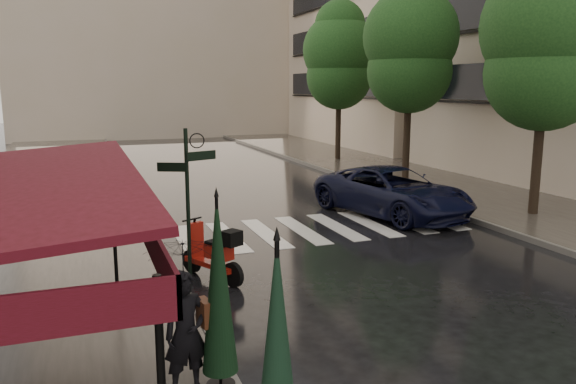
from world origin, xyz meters
TOP-DOWN VIEW (x-y plane):
  - ground at (0.00, 0.00)m, footprint 120.00×120.00m
  - sidewalk_near at (-4.50, 12.00)m, footprint 6.00×60.00m
  - sidewalk_far at (10.25, 12.00)m, footprint 5.50×60.00m
  - curb_near at (-1.45, 12.00)m, footprint 0.12×60.00m
  - curb_far at (7.45, 12.00)m, footprint 0.12×60.00m
  - crosswalk at (2.98, 6.00)m, footprint 7.85×3.20m
  - signpost at (-1.19, 3.00)m, footprint 1.17×0.29m
  - haussmann_far at (16.50, 26.00)m, footprint 8.00×16.00m
  - backdrop_building at (3.00, 38.00)m, footprint 22.00×6.00m
  - tree_near at (9.60, 5.00)m, footprint 3.80×3.80m
  - tree_mid at (9.50, 12.00)m, footprint 3.80×3.80m
  - tree_far at (9.70, 19.00)m, footprint 3.80×3.80m
  - pedestrian_with_umbrella at (-2.06, -1.46)m, footprint 1.09×1.11m
  - scooter at (-0.75, 2.81)m, footprint 1.01×1.66m
  - parked_car at (5.73, 6.74)m, footprint 3.69×5.72m
  - parasol_front at (-1.65, -1.50)m, footprint 0.46×0.46m
  - parasol_back at (-1.65, -3.70)m, footprint 0.48×0.48m

SIDE VIEW (x-z plane):
  - ground at x=0.00m, z-range 0.00..0.00m
  - crosswalk at x=2.98m, z-range 0.00..0.01m
  - sidewalk_near at x=-4.50m, z-range 0.00..0.12m
  - sidewalk_far at x=10.25m, z-range 0.00..0.12m
  - curb_near at x=-1.45m, z-range -0.01..0.15m
  - curb_far at x=7.45m, z-range -0.01..0.15m
  - scooter at x=-0.75m, z-range -0.04..1.15m
  - parked_car at x=5.73m, z-range 0.00..1.47m
  - parasol_front at x=-1.65m, z-range 0.22..2.76m
  - parasol_back at x=-1.65m, z-range 0.22..2.80m
  - pedestrian_with_umbrella at x=-2.06m, z-range 0.52..2.92m
  - signpost at x=-1.19m, z-range 0.28..3.38m
  - tree_near at x=9.60m, z-range 1.33..9.31m
  - tree_far at x=9.70m, z-range 1.37..9.54m
  - tree_mid at x=9.50m, z-range 1.42..9.76m
  - haussmann_far at x=16.50m, z-range 0.00..18.50m
  - backdrop_building at x=3.00m, z-range 0.00..20.00m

